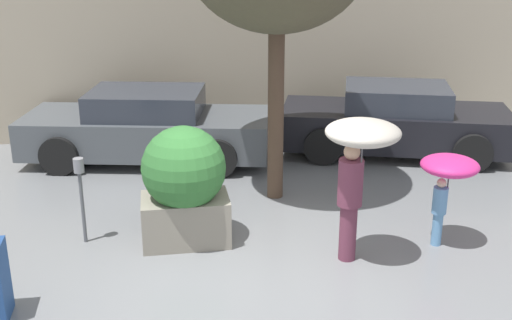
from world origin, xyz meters
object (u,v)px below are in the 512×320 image
parked_car_near (147,127)px  parked_car_far (395,121)px  planter_box (184,183)px  person_adult (359,153)px  parking_meter (80,182)px  person_child (448,172)px

parked_car_near → parked_car_far: size_ratio=1.03×
planter_box → person_adult: 2.41m
parked_car_far → parking_meter: bearing=135.6°
parked_car_near → parking_meter: parked_car_near is taller
planter_box → parking_meter: bearing=171.4°
person_adult → parked_car_near: person_adult is taller
person_child → parked_car_far: bearing=80.7°
planter_box → parked_car_near: planter_box is taller
person_child → parked_car_far: size_ratio=0.28×
person_child → parked_car_near: (-4.01, 4.26, -0.43)m
person_adult → parked_car_far: person_adult is taller
planter_box → person_adult: (2.14, -0.93, 0.62)m
person_adult → parking_meter: size_ratio=1.56×
planter_box → parked_car_far: bearing=37.5°
person_adult → parked_car_far: size_ratio=0.41×
planter_box → person_adult: size_ratio=0.86×
planter_box → parking_meter: planter_box is taller
planter_box → parked_car_near: bearing=98.1°
person_adult → person_child: (1.36, 0.28, -0.44)m
person_adult → person_child: 1.45m
person_adult → parking_meter: 3.76m
parking_meter → person_adult: bearing=-17.9°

